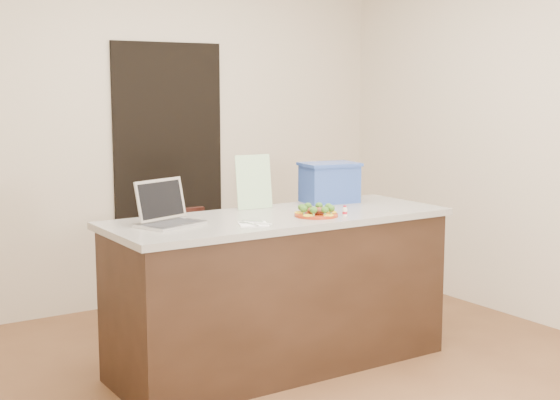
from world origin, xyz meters
TOP-DOWN VIEW (x-y plane):
  - ground at (0.00, 0.00)m, footprint 4.00×4.00m
  - room_shell at (0.00, 0.00)m, footprint 4.00×4.00m
  - doorway at (0.10, 1.98)m, footprint 0.90×0.02m
  - island at (0.00, 0.25)m, footprint 2.06×0.76m
  - plate at (0.15, 0.10)m, footprint 0.25×0.25m
  - meatballs at (0.15, 0.09)m, footprint 0.10×0.09m
  - broccoli at (0.15, 0.10)m, footprint 0.22×0.22m
  - pepper_rings at (0.15, 0.10)m, footprint 0.25×0.25m
  - napkin at (-0.30, 0.06)m, footprint 0.20×0.20m
  - fork at (-0.32, 0.07)m, footprint 0.03×0.15m
  - knife at (-0.27, 0.04)m, footprint 0.08×0.21m
  - yogurt_bottle at (0.30, 0.01)m, footprint 0.03×0.03m
  - laptop at (-0.69, 0.34)m, footprint 0.40×0.37m
  - leaflet at (-0.00, 0.54)m, footprint 0.24×0.07m
  - blue_box at (0.55, 0.51)m, footprint 0.39×0.31m
  - chair at (-0.27, 0.98)m, footprint 0.39×0.39m

SIDE VIEW (x-z plane):
  - ground at x=0.00m, z-range 0.00..0.00m
  - island at x=0.00m, z-range 0.00..0.92m
  - chair at x=-0.27m, z-range 0.06..0.93m
  - napkin at x=-0.30m, z-range 0.92..0.93m
  - fork at x=-0.32m, z-range 0.93..0.93m
  - plate at x=0.15m, z-range 0.92..0.94m
  - knife at x=-0.27m, z-range 0.93..0.93m
  - pepper_rings at x=0.15m, z-range 0.93..0.94m
  - yogurt_bottle at x=0.30m, z-range 0.91..0.98m
  - meatballs at x=0.15m, z-range 0.94..0.97m
  - broccoli at x=0.15m, z-range 0.95..0.99m
  - laptop at x=-0.69m, z-range 0.86..1.11m
  - doorway at x=0.10m, z-range 0.00..2.00m
  - blue_box at x=0.55m, z-range 0.92..1.18m
  - leaflet at x=0.00m, z-range 0.92..1.25m
  - room_shell at x=0.00m, z-range -0.38..3.62m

